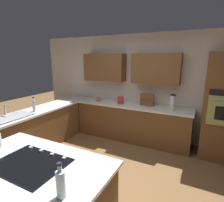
# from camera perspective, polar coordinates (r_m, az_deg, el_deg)

# --- Properties ---
(ground_plane) EXTENTS (14.00, 14.00, 0.00)m
(ground_plane) POSITION_cam_1_polar(r_m,az_deg,el_deg) (3.35, -3.67, -23.44)
(ground_plane) COLOR brown
(wall_back) EXTENTS (6.00, 0.44, 2.60)m
(wall_back) POSITION_cam_1_polar(r_m,az_deg,el_deg) (4.62, 8.36, 5.94)
(wall_back) COLOR silver
(wall_back) RESTS_ON ground
(lower_cabinets_back) EXTENTS (2.80, 0.60, 0.86)m
(lower_cabinets_back) POSITION_cam_1_polar(r_m,az_deg,el_deg) (4.56, 6.24, -6.90)
(lower_cabinets_back) COLOR brown
(lower_cabinets_back) RESTS_ON ground
(countertop_back) EXTENTS (2.84, 0.64, 0.04)m
(countertop_back) POSITION_cam_1_polar(r_m,az_deg,el_deg) (4.43, 6.39, -1.43)
(countertop_back) COLOR silver
(countertop_back) RESTS_ON lower_cabinets_back
(lower_cabinets_side) EXTENTS (0.60, 2.90, 0.86)m
(lower_cabinets_side) POSITION_cam_1_polar(r_m,az_deg,el_deg) (4.57, -20.30, -7.67)
(lower_cabinets_side) COLOR brown
(lower_cabinets_side) RESTS_ON ground
(countertop_side) EXTENTS (0.64, 2.94, 0.04)m
(countertop_side) POSITION_cam_1_polar(r_m,az_deg,el_deg) (4.43, -20.77, -2.22)
(countertop_side) COLOR silver
(countertop_side) RESTS_ON lower_cabinets_side
(island_base) EXTENTS (1.66, 0.95, 0.86)m
(island_base) POSITION_cam_1_polar(r_m,az_deg,el_deg) (2.49, -23.44, -27.22)
(island_base) COLOR brown
(island_base) RESTS_ON ground
(island_top) EXTENTS (1.74, 1.03, 0.04)m
(island_top) POSITION_cam_1_polar(r_m,az_deg,el_deg) (2.23, -24.57, -18.29)
(island_top) COLOR silver
(island_top) RESTS_ON island_base
(sink_unit) EXTENTS (0.46, 0.70, 0.23)m
(sink_unit) POSITION_cam_1_polar(r_m,az_deg,el_deg) (3.97, -29.32, -4.31)
(sink_unit) COLOR #515456
(sink_unit) RESTS_ON countertop_side
(cooktop) EXTENTS (0.76, 0.56, 0.03)m
(cooktop) POSITION_cam_1_polar(r_m,az_deg,el_deg) (2.22, -24.52, -17.63)
(cooktop) COLOR black
(cooktop) RESTS_ON island_top
(blender) EXTENTS (0.15, 0.15, 0.35)m
(blender) POSITION_cam_1_polar(r_m,az_deg,el_deg) (4.15, 18.74, -0.67)
(blender) COLOR beige
(blender) RESTS_ON countertop_back
(mixing_bowl) EXTENTS (0.18, 0.18, 0.10)m
(mixing_bowl) POSITION_cam_1_polar(r_m,az_deg,el_deg) (4.80, -4.32, 0.63)
(mixing_bowl) COLOR #CC724C
(mixing_bowl) RESTS_ON countertop_back
(spice_rack) EXTENTS (0.32, 0.11, 0.29)m
(spice_rack) POSITION_cam_1_polar(r_m,az_deg,el_deg) (4.36, 11.13, 0.41)
(spice_rack) COLOR brown
(spice_rack) RESTS_ON countertop_back
(kettle) EXTENTS (0.16, 0.16, 0.18)m
(kettle) POSITION_cam_1_polar(r_m,az_deg,el_deg) (4.50, 2.77, 0.30)
(kettle) COLOR red
(kettle) RESTS_ON countertop_back
(dish_soap_bottle) EXTENTS (0.06, 0.06, 0.32)m
(dish_soap_bottle) POSITION_cam_1_polar(r_m,az_deg,el_deg) (4.16, -23.62, -1.33)
(dish_soap_bottle) COLOR silver
(dish_soap_bottle) RESTS_ON countertop_side
(second_bottle) EXTENTS (0.08, 0.08, 0.31)m
(second_bottle) POSITION_cam_1_polar(r_m,az_deg,el_deg) (1.64, -16.03, -23.96)
(second_bottle) COLOR silver
(second_bottle) RESTS_ON island_top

